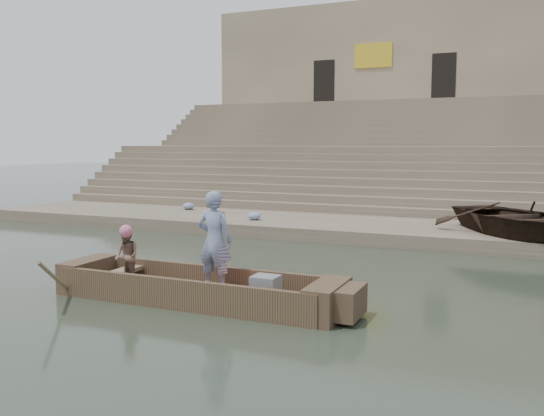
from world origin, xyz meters
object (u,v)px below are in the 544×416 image
Objects in this scene: rowing_man at (127,256)px; television at (265,287)px; main_rowboat at (197,296)px; beached_rowboat at (515,218)px; standing_man at (215,240)px.

rowing_man is 2.92m from television.
main_rowboat is 1.43m from television.
beached_rowboat is at bearing 57.34° from main_rowboat.
main_rowboat is 4.60× the size of rowing_man.
main_rowboat is 9.83m from beached_rowboat.
rowing_man is at bearing -166.07° from beached_rowboat.
standing_man is at bearing 30.05° from rowing_man.
standing_man is at bearing 30.84° from main_rowboat.
main_rowboat is 1.09m from standing_man.
beached_rowboat reaches higher than rowing_man.
standing_man is 1.33m from television.
standing_man is at bearing 170.97° from television.
rowing_man is (-1.51, -0.09, 0.65)m from main_rowboat.
standing_man is 9.50m from beached_rowboat.
rowing_man reaches higher than television.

